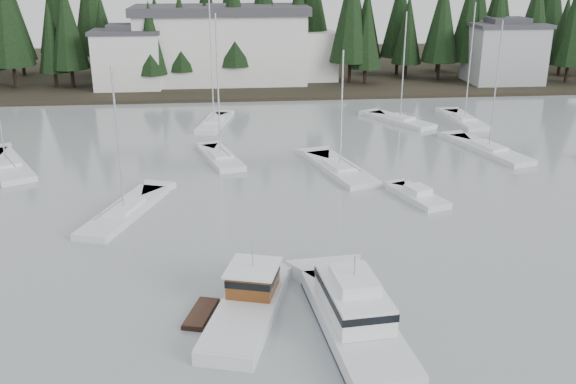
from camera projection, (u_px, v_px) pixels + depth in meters
The scene contains 16 objects.
far_shore_land at pixel (252, 69), 109.48m from camera, with size 240.00×54.00×1.00m, color black.
conifer_treeline at pixel (255, 80), 99.19m from camera, with size 200.00×22.00×20.00m, color black, non-canonical shape.
house_west at pixel (128, 58), 89.39m from camera, with size 9.54×7.42×8.75m.
house_east_a at pixel (504, 52), 93.34m from camera, with size 10.60×8.48×9.25m.
harbor_inn at pixel (236, 45), 93.52m from camera, with size 29.50×11.50×10.90m.
lobster_boat_brown at pixel (246, 308), 33.43m from camera, with size 5.90×9.14×4.29m.
cabin_cruiser_center at pixel (355, 319), 32.03m from camera, with size 4.28×10.92×4.58m.
sailboat_0 at pixel (125, 214), 46.90m from camera, with size 5.77×10.61×11.35m.
sailboat_1 at pixel (221, 159), 59.59m from camera, with size 4.60×8.57×13.76m.
sailboat_5 at pixel (340, 171), 56.44m from camera, with size 5.43×10.54×11.09m.
sailboat_7 at pixel (464, 121), 73.53m from camera, with size 2.82×9.25×13.78m.
sailboat_8 at pixel (488, 151), 62.19m from camera, with size 5.35×10.93×12.96m.
sailboat_10 at pixel (214, 124), 72.16m from camera, with size 4.23×9.30×14.49m.
sailboat_11 at pixel (7, 167), 57.43m from camera, with size 7.66×11.06×13.68m.
sailboat_13 at pixel (400, 122), 73.40m from camera, with size 6.69×9.09×12.83m.
runabout_1 at pixel (418, 197), 49.91m from camera, with size 3.91×6.15×1.42m.
Camera 1 is at (-4.66, -13.17, 17.58)m, focal length 40.00 mm.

